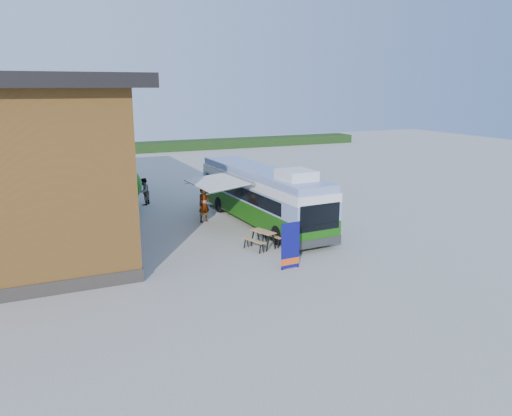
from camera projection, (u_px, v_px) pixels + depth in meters
name	position (u px, v px, depth m)	size (l,w,h in m)	color
ground	(297.00, 258.00, 21.11)	(100.00, 100.00, 0.00)	#BCB7AD
barn	(18.00, 157.00, 24.96)	(9.60, 21.20, 7.50)	brown
hedge	(200.00, 145.00, 57.86)	(40.00, 3.00, 1.00)	#264419
bus	(262.00, 194.00, 26.00)	(2.86, 11.02, 3.35)	#1A6911
awning	(220.00, 180.00, 25.08)	(2.50, 3.85, 0.49)	white
banner	(290.00, 250.00, 19.64)	(0.83, 0.21, 1.91)	#0D0D63
picnic_table	(263.00, 235.00, 22.25)	(1.68, 1.58, 0.78)	#AC8751
person_a	(204.00, 204.00, 26.49)	(0.69, 0.45, 1.90)	#999999
person_b	(144.00, 192.00, 30.35)	(0.81, 0.63, 1.66)	#999999
slurry_tanker	(109.00, 180.00, 30.46)	(3.09, 6.78, 2.55)	#1B7E17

